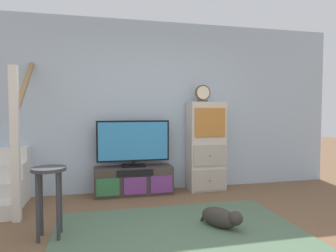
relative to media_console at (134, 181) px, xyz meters
The scene contains 8 objects.
back_wall 1.21m from the media_console, 41.71° to the left, with size 6.40×0.12×2.70m, color #A8BCD1.
area_rug 1.63m from the media_console, 79.33° to the right, with size 2.60×1.80×0.01m, color #4C664C.
media_console is the anchor object (origin of this frame).
television 0.59m from the media_console, 90.00° to the left, with size 1.11×0.22×0.71m.
side_cabinet 1.27m from the media_console, ahead, with size 0.58×0.38×1.42m.
desk_clock 1.74m from the media_console, ahead, with size 0.24×0.08×0.27m.
bar_stool_near 1.73m from the media_console, 126.29° to the right, with size 0.34×0.34×0.72m.
dog 1.72m from the media_console, 62.90° to the right, with size 0.41×0.49×0.23m.
Camera 1 is at (-0.81, -2.31, 1.29)m, focal length 31.84 mm.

